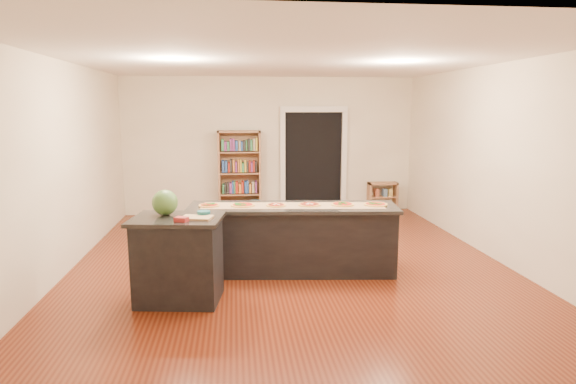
{
  "coord_description": "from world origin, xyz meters",
  "views": [
    {
      "loc": [
        -0.75,
        -6.47,
        2.18
      ],
      "look_at": [
        0.0,
        0.2,
        1.0
      ],
      "focal_mm": 30.0,
      "sensor_mm": 36.0,
      "label": 1
    }
  ],
  "objects": [
    {
      "name": "pizza_d",
      "position": [
        0.23,
        -0.32,
        0.92
      ],
      "size": [
        0.31,
        0.31,
        0.02
      ],
      "color": "#DBA854",
      "rests_on": "kitchen_island"
    },
    {
      "name": "kitchen_island",
      "position": [
        0.01,
        -0.31,
        0.46
      ],
      "size": [
        2.75,
        0.74,
        0.91
      ],
      "rotation": [
        0.0,
        0.0,
        -0.1
      ],
      "color": "black",
      "rests_on": "ground"
    },
    {
      "name": "pizza_c",
      "position": [
        -0.21,
        -0.31,
        0.92
      ],
      "size": [
        0.26,
        0.26,
        0.02
      ],
      "color": "#DBA854",
      "rests_on": "kitchen_island"
    },
    {
      "name": "doorway",
      "position": [
        0.9,
        3.46,
        1.2
      ],
      "size": [
        1.4,
        0.09,
        2.21
      ],
      "color": "black",
      "rests_on": "room"
    },
    {
      "name": "waste_bin",
      "position": [
        -0.34,
        3.1,
        0.16
      ],
      "size": [
        0.22,
        0.22,
        0.33
      ],
      "primitive_type": "cylinder",
      "color": "teal",
      "rests_on": "ground"
    },
    {
      "name": "package_red",
      "position": [
        -1.32,
        -1.37,
        1.0
      ],
      "size": [
        0.16,
        0.14,
        0.05
      ],
      "primitive_type": "cube",
      "rotation": [
        0.0,
        0.0,
        -0.41
      ],
      "color": "maroon",
      "rests_on": "side_counter"
    },
    {
      "name": "room",
      "position": [
        0.0,
        0.0,
        1.4
      ],
      "size": [
        6.0,
        7.0,
        2.8
      ],
      "color": "#EEE4C8",
      "rests_on": "ground"
    },
    {
      "name": "bookshelf",
      "position": [
        -0.65,
        3.3,
        0.86
      ],
      "size": [
        0.86,
        0.31,
        1.73
      ],
      "primitive_type": "cube",
      "color": "#A1724E",
      "rests_on": "ground"
    },
    {
      "name": "pizza_f",
      "position": [
        1.1,
        -0.41,
        0.92
      ],
      "size": [
        0.3,
        0.3,
        0.02
      ],
      "color": "#DBA854",
      "rests_on": "kitchen_island"
    },
    {
      "name": "cutting_board",
      "position": [
        -1.17,
        -1.25,
        0.99
      ],
      "size": [
        0.37,
        0.29,
        0.02
      ],
      "primitive_type": "cube",
      "rotation": [
        0.0,
        0.0,
        -0.24
      ],
      "color": "tan",
      "rests_on": "side_counter"
    },
    {
      "name": "kraft_paper",
      "position": [
        0.01,
        -0.32,
        0.91
      ],
      "size": [
        2.42,
        0.68,
        0.0
      ],
      "primitive_type": "cube",
      "rotation": [
        0.0,
        0.0,
        -0.1
      ],
      "color": "#AC7D59",
      "rests_on": "kitchen_island"
    },
    {
      "name": "package_teal",
      "position": [
        -1.1,
        -1.12,
        1.01
      ],
      "size": [
        0.15,
        0.15,
        0.06
      ],
      "primitive_type": "cylinder",
      "color": "#195966",
      "rests_on": "side_counter"
    },
    {
      "name": "watermelon",
      "position": [
        -1.54,
        -1.03,
        1.12
      ],
      "size": [
        0.29,
        0.29,
        0.29
      ],
      "primitive_type": "sphere",
      "color": "#144214",
      "rests_on": "side_counter"
    },
    {
      "name": "pizza_b",
      "position": [
        -0.65,
        -0.26,
        0.92
      ],
      "size": [
        0.3,
        0.3,
        0.02
      ],
      "color": "#DBA854",
      "rests_on": "kitchen_island"
    },
    {
      "name": "side_counter",
      "position": [
        -1.4,
        -1.15,
        0.49
      ],
      "size": [
        0.99,
        0.72,
        0.98
      ],
      "rotation": [
        0.0,
        0.0,
        -0.14
      ],
      "color": "black",
      "rests_on": "ground"
    },
    {
      "name": "pizza_a",
      "position": [
        -1.09,
        -0.23,
        0.92
      ],
      "size": [
        0.27,
        0.27,
        0.02
      ],
      "color": "#DBA854",
      "rests_on": "kitchen_island"
    },
    {
      "name": "pizza_e",
      "position": [
        0.66,
        -0.36,
        0.92
      ],
      "size": [
        0.29,
        0.29,
        0.02
      ],
      "color": "#DBA854",
      "rests_on": "kitchen_island"
    },
    {
      "name": "low_shelf",
      "position": [
        2.37,
        3.32,
        0.31
      ],
      "size": [
        0.62,
        0.27,
        0.62
      ],
      "primitive_type": "cube",
      "color": "#A1724E",
      "rests_on": "ground"
    }
  ]
}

